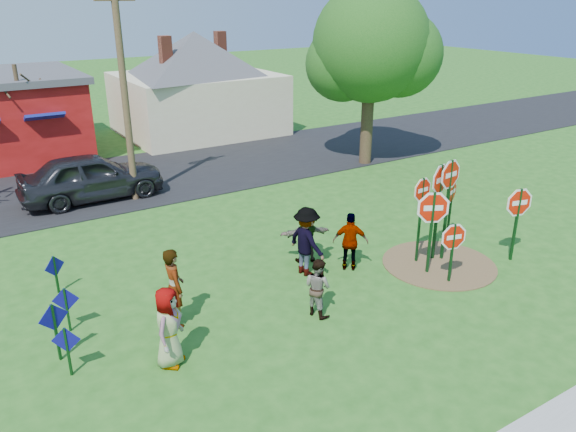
% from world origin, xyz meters
% --- Properties ---
extents(ground, '(120.00, 120.00, 0.00)m').
position_xyz_m(ground, '(0.00, 0.00, 0.00)').
color(ground, '#245B1A').
rests_on(ground, ground).
extents(road, '(120.00, 7.50, 0.04)m').
position_xyz_m(road, '(0.00, 11.50, 0.02)').
color(road, black).
rests_on(road, ground).
extents(dirt_patch, '(3.20, 3.20, 0.03)m').
position_xyz_m(dirt_patch, '(4.50, -1.00, 0.01)').
color(dirt_patch, brown).
rests_on(dirt_patch, ground).
extents(cream_house, '(9.40, 9.40, 6.50)m').
position_xyz_m(cream_house, '(5.50, 18.00, 2.92)').
color(cream_house, beige).
rests_on(cream_house, ground).
extents(stop_sign_a, '(1.07, 0.57, 2.52)m').
position_xyz_m(stop_sign_a, '(3.84, -1.17, 1.72)').
color(stop_sign_a, '#0F3816').
rests_on(stop_sign_a, ground).
extents(stop_sign_b, '(0.92, 0.11, 2.66)m').
position_xyz_m(stop_sign_b, '(4.07, -0.52, 1.94)').
color(stop_sign_b, '#0F3816').
rests_on(stop_sign_b, ground).
extents(stop_sign_c, '(1.12, 0.17, 3.15)m').
position_xyz_m(stop_sign_c, '(4.82, -0.78, 2.22)').
color(stop_sign_c, '#0F3816').
rests_on(stop_sign_c, ground).
extents(stop_sign_d, '(0.88, 0.40, 2.15)m').
position_xyz_m(stop_sign_d, '(5.86, -0.02, 1.52)').
color(stop_sign_d, '#0F3816').
rests_on(stop_sign_d, ground).
extents(stop_sign_e, '(0.96, 0.27, 1.81)m').
position_xyz_m(stop_sign_e, '(3.95, -1.88, 1.20)').
color(stop_sign_e, '#0F3816').
rests_on(stop_sign_e, ground).
extents(stop_sign_f, '(1.09, 0.31, 2.33)m').
position_xyz_m(stop_sign_f, '(6.50, -1.88, 1.63)').
color(stop_sign_f, '#0F3816').
rests_on(stop_sign_f, ground).
extents(stop_sign_g, '(1.13, 0.33, 3.02)m').
position_xyz_m(stop_sign_g, '(4.61, -0.63, 2.12)').
color(stop_sign_g, '#0F3816').
rests_on(stop_sign_g, ground).
extents(blue_diamond_a, '(0.52, 0.27, 1.12)m').
position_xyz_m(blue_diamond_a, '(-5.54, -0.58, 0.69)').
color(blue_diamond_a, '#0F3816').
rests_on(blue_diamond_a, ground).
extents(blue_diamond_b, '(0.62, 0.18, 1.35)m').
position_xyz_m(blue_diamond_b, '(-5.62, 0.08, 0.84)').
color(blue_diamond_b, '#0F3816').
rests_on(blue_diamond_b, ground).
extents(blue_diamond_c, '(0.56, 0.20, 1.11)m').
position_xyz_m(blue_diamond_c, '(-5.19, 1.10, 0.68)').
color(blue_diamond_c, '#0F3816').
rests_on(blue_diamond_c, ground).
extents(blue_diamond_d, '(0.53, 0.28, 1.05)m').
position_xyz_m(blue_diamond_d, '(-5.05, 3.10, 0.64)').
color(blue_diamond_d, '#0F3816').
rests_on(blue_diamond_d, ground).
extents(person_a, '(1.00, 1.01, 1.77)m').
position_xyz_m(person_a, '(-3.68, -1.31, 0.88)').
color(person_a, '#4A4D93').
rests_on(person_a, ground).
extents(person_b, '(0.50, 0.73, 1.92)m').
position_xyz_m(person_b, '(-3.01, 0.08, 0.96)').
color(person_b, '#226761').
rests_on(person_b, ground).
extents(person_c, '(0.70, 0.82, 1.46)m').
position_xyz_m(person_c, '(0.02, -1.32, 0.73)').
color(person_c, '#995444').
rests_on(person_c, ground).
extents(person_d, '(0.88, 1.33, 1.93)m').
position_xyz_m(person_d, '(0.98, 0.58, 0.97)').
color(person_d, '#37383D').
rests_on(person_d, ground).
extents(person_e, '(1.02, 0.95, 1.68)m').
position_xyz_m(person_e, '(2.16, 0.14, 0.84)').
color(person_e, '#543661').
rests_on(person_e, ground).
extents(person_f, '(1.53, 0.88, 1.58)m').
position_xyz_m(person_f, '(1.41, 1.22, 0.79)').
color(person_f, '#195122').
rests_on(person_f, ground).
extents(suv, '(5.16, 2.10, 1.76)m').
position_xyz_m(suv, '(-2.41, 9.80, 0.92)').
color(suv, '#2A2B2F').
rests_on(suv, road).
extents(utility_pole, '(1.95, 0.38, 8.01)m').
position_xyz_m(utility_pole, '(-1.09, 9.00, 4.22)').
color(utility_pole, '#4C3823').
rests_on(utility_pole, ground).
extents(leafy_tree, '(5.47, 4.99, 7.78)m').
position_xyz_m(leafy_tree, '(9.48, 8.18, 5.01)').
color(leafy_tree, '#382819').
rests_on(leafy_tree, ground).
extents(bare_tree_east, '(1.80, 1.80, 4.55)m').
position_xyz_m(bare_tree_east, '(-3.76, 14.91, 2.95)').
color(bare_tree_east, '#382819').
rests_on(bare_tree_east, ground).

